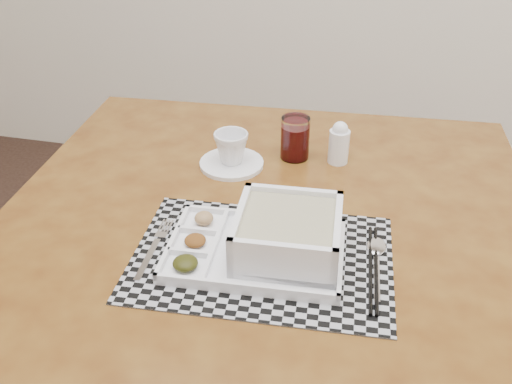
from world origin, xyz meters
TOP-DOWN VIEW (x-y plane):
  - dining_table at (0.14, 0.89)m, footprint 1.18×1.18m
  - placemat at (0.15, 0.78)m, footprint 0.49×0.36m
  - serving_tray at (0.18, 0.79)m, footprint 0.33×0.24m
  - fork at (-0.05, 0.76)m, footprint 0.03×0.19m
  - spoon at (0.36, 0.84)m, footprint 0.04×0.18m
  - chopsticks at (0.35, 0.79)m, footprint 0.03×0.24m
  - saucer at (0.01, 1.10)m, footprint 0.15×0.15m
  - cup at (0.01, 1.10)m, footprint 0.09×0.09m
  - juice_glass at (0.14, 1.17)m, footprint 0.07×0.07m
  - creamer_bottle at (0.25, 1.17)m, footprint 0.05×0.05m

SIDE VIEW (x-z plane):
  - dining_table at x=0.14m, z-range 0.33..1.16m
  - placemat at x=0.15m, z-range 0.83..0.83m
  - fork at x=-0.05m, z-range 0.83..0.83m
  - saucer at x=0.01m, z-range 0.83..0.84m
  - spoon at x=0.36m, z-range 0.83..0.84m
  - chopsticks at x=0.35m, z-range 0.83..0.84m
  - serving_tray at x=0.18m, z-range 0.82..0.91m
  - cup at x=0.01m, z-range 0.84..0.91m
  - juice_glass at x=0.14m, z-range 0.82..0.93m
  - creamer_bottle at x=0.25m, z-range 0.83..0.93m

